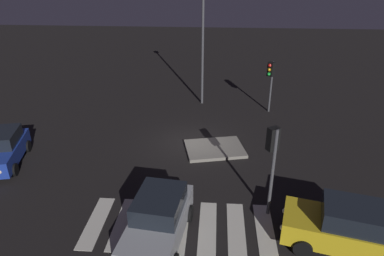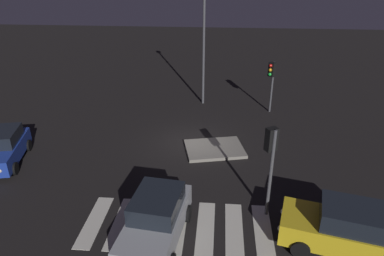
{
  "view_description": "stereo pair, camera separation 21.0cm",
  "coord_description": "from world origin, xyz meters",
  "px_view_note": "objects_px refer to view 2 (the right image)",
  "views": [
    {
      "loc": [
        1.32,
        -18.31,
        9.77
      ],
      "look_at": [
        0.0,
        0.0,
        1.0
      ],
      "focal_mm": 32.88,
      "sensor_mm": 36.0,
      "label": 1
    },
    {
      "loc": [
        1.53,
        -18.29,
        9.77
      ],
      "look_at": [
        0.0,
        0.0,
        1.0
      ],
      "focal_mm": 32.88,
      "sensor_mm": 36.0,
      "label": 2
    }
  ],
  "objects_px": {
    "traffic_light_east": "(271,151)",
    "street_lamp": "(204,27)",
    "traffic_island": "(214,149)",
    "car_blue": "(3,148)",
    "car_yellow": "(344,229)",
    "car_silver": "(156,219)",
    "traffic_light_north": "(272,75)"
  },
  "relations": [
    {
      "from": "traffic_light_east",
      "to": "street_lamp",
      "type": "relative_size",
      "value": 0.47
    },
    {
      "from": "traffic_island",
      "to": "car_blue",
      "type": "relative_size",
      "value": 0.86
    },
    {
      "from": "car_blue",
      "to": "car_yellow",
      "type": "relative_size",
      "value": 0.92
    },
    {
      "from": "traffic_island",
      "to": "car_silver",
      "type": "bearing_deg",
      "value": -105.75
    },
    {
      "from": "car_yellow",
      "to": "traffic_light_north",
      "type": "bearing_deg",
      "value": -70.63
    },
    {
      "from": "traffic_light_north",
      "to": "traffic_island",
      "type": "bearing_deg",
      "value": 12.27
    },
    {
      "from": "traffic_island",
      "to": "traffic_light_north",
      "type": "bearing_deg",
      "value": 58.11
    },
    {
      "from": "car_yellow",
      "to": "car_silver",
      "type": "height_order",
      "value": "car_yellow"
    },
    {
      "from": "traffic_island",
      "to": "traffic_light_north",
      "type": "xyz_separation_m",
      "value": [
        3.67,
        5.9,
        2.65
      ]
    },
    {
      "from": "car_blue",
      "to": "street_lamp",
      "type": "relative_size",
      "value": 0.51
    },
    {
      "from": "traffic_island",
      "to": "traffic_light_east",
      "type": "relative_size",
      "value": 0.92
    },
    {
      "from": "traffic_island",
      "to": "car_yellow",
      "type": "height_order",
      "value": "car_yellow"
    },
    {
      "from": "traffic_light_east",
      "to": "car_silver",
      "type": "bearing_deg",
      "value": 83.46
    },
    {
      "from": "street_lamp",
      "to": "traffic_light_east",
      "type": "bearing_deg",
      "value": -75.16
    },
    {
      "from": "car_silver",
      "to": "traffic_light_east",
      "type": "distance_m",
      "value": 5.17
    },
    {
      "from": "car_blue",
      "to": "car_silver",
      "type": "height_order",
      "value": "car_silver"
    },
    {
      "from": "car_yellow",
      "to": "car_silver",
      "type": "distance_m",
      "value": 6.93
    },
    {
      "from": "car_blue",
      "to": "car_yellow",
      "type": "xyz_separation_m",
      "value": [
        15.97,
        -4.93,
        0.07
      ]
    },
    {
      "from": "car_blue",
      "to": "car_silver",
      "type": "distance_m",
      "value": 10.33
    },
    {
      "from": "traffic_island",
      "to": "car_silver",
      "type": "height_order",
      "value": "car_silver"
    },
    {
      "from": "car_yellow",
      "to": "car_silver",
      "type": "relative_size",
      "value": 1.03
    },
    {
      "from": "car_yellow",
      "to": "traffic_light_east",
      "type": "relative_size",
      "value": 1.17
    },
    {
      "from": "traffic_light_east",
      "to": "traffic_light_north",
      "type": "xyz_separation_m",
      "value": [
        1.41,
        11.18,
        -0.29
      ]
    },
    {
      "from": "car_blue",
      "to": "car_silver",
      "type": "xyz_separation_m",
      "value": [
        9.04,
        -5.0,
        0.07
      ]
    },
    {
      "from": "traffic_light_east",
      "to": "street_lamp",
      "type": "xyz_separation_m",
      "value": [
        -3.33,
        12.55,
        2.63
      ]
    },
    {
      "from": "car_blue",
      "to": "street_lamp",
      "type": "height_order",
      "value": "street_lamp"
    },
    {
      "from": "traffic_light_north",
      "to": "street_lamp",
      "type": "relative_size",
      "value": 0.43
    },
    {
      "from": "car_blue",
      "to": "traffic_light_east",
      "type": "relative_size",
      "value": 1.08
    },
    {
      "from": "car_blue",
      "to": "traffic_light_east",
      "type": "distance_m",
      "value": 13.86
    },
    {
      "from": "traffic_light_north",
      "to": "street_lamp",
      "type": "bearing_deg",
      "value": -61.99
    },
    {
      "from": "traffic_island",
      "to": "traffic_light_north",
      "type": "relative_size",
      "value": 1.02
    },
    {
      "from": "car_yellow",
      "to": "traffic_light_north",
      "type": "height_order",
      "value": "traffic_light_north"
    }
  ]
}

